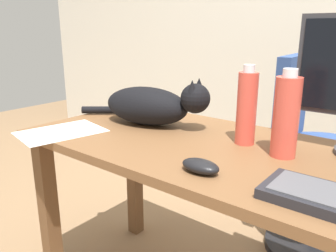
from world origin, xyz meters
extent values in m
cube|color=brown|center=(0.00, 0.00, 0.69)|extent=(1.44, 0.63, 0.03)
cube|color=brown|center=(-0.66, -0.25, 0.34)|extent=(0.06, 0.06, 0.67)
cube|color=brown|center=(-0.66, 0.25, 0.34)|extent=(0.06, 0.06, 0.67)
cylinder|color=black|center=(0.16, 0.68, 0.02)|extent=(0.48, 0.48, 0.04)
cylinder|color=black|center=(0.16, 0.68, 0.25)|extent=(0.06, 0.06, 0.50)
cylinder|color=navy|center=(0.16, 0.68, 0.53)|extent=(0.44, 0.44, 0.06)
cube|color=navy|center=(-0.02, 0.67, 0.76)|extent=(0.08, 0.35, 0.40)
ellipsoid|color=black|center=(-0.39, 0.06, 0.78)|extent=(0.38, 0.24, 0.15)
sphere|color=black|center=(-0.18, 0.10, 0.83)|extent=(0.11, 0.11, 0.11)
cone|color=black|center=(-0.19, 0.13, 0.88)|extent=(0.04, 0.04, 0.04)
cone|color=black|center=(-0.18, 0.07, 0.88)|extent=(0.04, 0.04, 0.04)
cylinder|color=black|center=(-0.66, 0.06, 0.72)|extent=(0.16, 0.14, 0.03)
ellipsoid|color=black|center=(0.04, -0.21, 0.72)|extent=(0.11, 0.06, 0.04)
cube|color=white|center=(-0.57, -0.22, 0.70)|extent=(0.27, 0.33, 0.00)
cylinder|color=#D84C3D|center=(0.02, 0.08, 0.82)|extent=(0.06, 0.06, 0.24)
cylinder|color=silver|center=(0.02, 0.08, 0.95)|extent=(0.04, 0.04, 0.02)
cylinder|color=#D84C3D|center=(0.17, 0.05, 0.82)|extent=(0.08, 0.08, 0.24)
cylinder|color=silver|center=(0.17, 0.05, 0.95)|extent=(0.04, 0.04, 0.02)
camera|label=1|loc=(0.49, -0.92, 1.07)|focal=36.11mm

